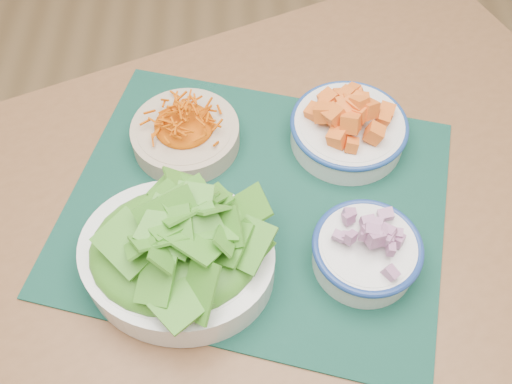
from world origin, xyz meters
TOP-DOWN VIEW (x-y plane):
  - table at (-0.08, 0.22)m, footprint 1.50×1.28m
  - placemat at (-0.08, 0.25)m, footprint 0.68×0.60m
  - carrot_bowl at (-0.19, 0.37)m, footprint 0.23×0.23m
  - squash_bowl at (0.07, 0.37)m, footprint 0.24×0.24m
  - lettuce_bowl at (-0.19, 0.14)m, footprint 0.32×0.30m
  - onion_bowl at (0.07, 0.14)m, footprint 0.15×0.15m

SIDE VIEW (x-z plane):
  - table at x=-0.08m, z-range 0.28..1.03m
  - placemat at x=-0.08m, z-range 0.75..0.75m
  - carrot_bowl at x=-0.19m, z-range 0.75..0.82m
  - onion_bowl at x=0.07m, z-range 0.75..0.83m
  - squash_bowl at x=0.07m, z-range 0.75..0.84m
  - lettuce_bowl at x=-0.19m, z-range 0.75..0.87m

